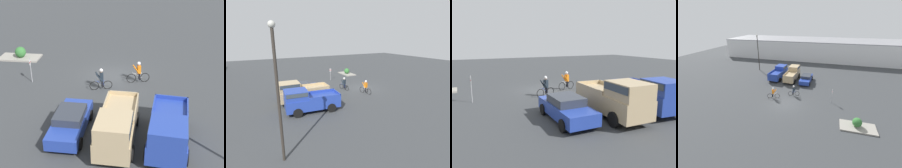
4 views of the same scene
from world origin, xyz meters
TOP-DOWN VIEW (x-y plane):
  - ground_plane at (0.00, 0.00)m, footprint 80.00×80.00m
  - warehouse_building at (0.00, 28.59)m, footprint 49.90×13.18m
  - pickup_truck_0 at (-4.01, 9.08)m, footprint 2.61×5.31m
  - pickup_truck_1 at (-1.24, 9.10)m, footprint 2.28×5.47m
  - sedan_0 at (1.55, 8.25)m, footprint 2.01×4.61m
  - cyclist_0 at (0.61, 2.53)m, footprint 1.67×0.57m
  - cyclist_1 at (-2.09, 0.94)m, footprint 1.79×0.59m
  - fire_lane_sign at (6.20, 1.93)m, footprint 0.06×0.30m
  - lamppost at (-9.99, 12.58)m, footprint 0.36×0.36m
  - curb_island at (9.11, -2.87)m, footprint 3.74×1.88m
  - shrub at (8.97, -2.79)m, footprint 0.99×0.99m

SIDE VIEW (x-z plane):
  - ground_plane at x=0.00m, z-range 0.00..0.00m
  - curb_island at x=9.11m, z-range 0.00..0.15m
  - shrub at x=8.97m, z-range 0.15..1.14m
  - sedan_0 at x=1.55m, z-range 0.02..1.46m
  - cyclist_1 at x=-2.09m, z-range 0.01..1.74m
  - cyclist_0 at x=0.61m, z-range 0.02..1.74m
  - pickup_truck_0 at x=-4.01m, z-range 0.04..2.29m
  - pickup_truck_1 at x=-1.24m, z-range 0.03..2.39m
  - fire_lane_sign at x=6.20m, z-range 0.22..2.22m
  - warehouse_building at x=0.00m, z-range 0.00..5.30m
  - lamppost at x=-9.99m, z-range 0.60..8.36m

